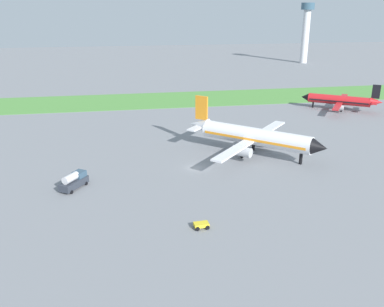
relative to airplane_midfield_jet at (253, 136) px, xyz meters
name	(u,v)px	position (x,y,z in m)	size (l,w,h in m)	color
ground_plane	(196,168)	(-15.05, -6.30, -4.63)	(600.00, 600.00, 0.00)	gray
grass_taxiway_strip	(162,100)	(-15.05, 65.57, -4.59)	(360.00, 28.00, 0.08)	#549342
airplane_midfield_jet	(253,136)	(0.00, 0.00, 0.00)	(29.59, 28.68, 12.86)	white
airplane_parked_jet_far	(340,100)	(43.75, 38.59, -1.16)	(23.59, 23.42, 9.65)	red
baggage_cart_near_gate	(201,225)	(-19.10, -32.79, -4.06)	(2.51, 1.93, 0.90)	yellow
fuel_truck_midfield	(74,181)	(-40.85, -12.90, -3.05)	(5.63, 6.73, 3.29)	#2D333D
control_tower	(306,28)	(83.92, 158.75, 16.43)	(8.00, 8.00, 35.62)	silver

